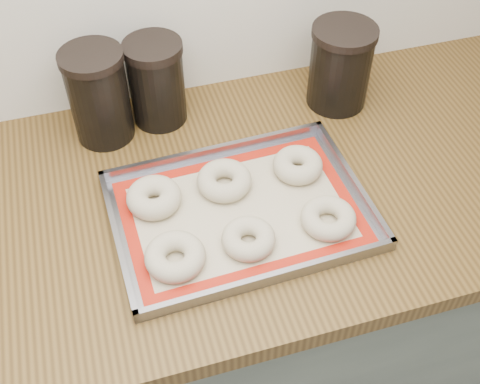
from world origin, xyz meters
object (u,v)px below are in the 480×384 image
object	(u,v)px
baking_tray	(240,212)
bagel_back_right	(298,165)
bagel_front_left	(175,257)
canister_mid	(156,82)
canister_right	(340,66)
canister_left	(99,95)
bagel_front_mid	(248,239)
bagel_front_right	(328,218)
bagel_back_mid	(224,180)
bagel_back_left	(154,197)

from	to	relation	value
baking_tray	bagel_back_right	world-z (taller)	bagel_back_right
bagel_front_left	canister_mid	bearing A→B (deg)	82.42
canister_right	canister_left	bearing A→B (deg)	176.01
baking_tray	canister_right	bearing A→B (deg)	40.98
canister_left	canister_right	world-z (taller)	canister_left
bagel_front_mid	bagel_back_right	distance (m)	0.20
bagel_front_right	bagel_back_mid	xyz separation A→B (m)	(-0.15, 0.14, 0.00)
canister_mid	canister_right	bearing A→B (deg)	-8.14
bagel_back_right	canister_mid	bearing A→B (deg)	132.37
bagel_front_right	canister_mid	distance (m)	0.45
canister_left	bagel_back_mid	bearing A→B (deg)	-48.95
canister_mid	bagel_back_right	bearing A→B (deg)	-47.63
baking_tray	bagel_front_mid	distance (m)	0.08
baking_tray	canister_right	size ratio (longest dim) A/B	2.60
canister_mid	bagel_back_left	bearing A→B (deg)	-103.71
baking_tray	canister_left	size ratio (longest dim) A/B	2.39
bagel_back_left	canister_mid	bearing A→B (deg)	76.29
baking_tray	bagel_front_right	size ratio (longest dim) A/B	4.75
bagel_back_left	bagel_front_left	bearing A→B (deg)	-86.44
baking_tray	bagel_back_right	xyz separation A→B (m)	(0.14, 0.07, 0.02)
bagel_front_left	canister_left	bearing A→B (deg)	100.25
canister_right	bagel_back_right	bearing A→B (deg)	-130.19
bagel_front_right	canister_right	world-z (taller)	canister_right
baking_tray	bagel_back_mid	distance (m)	0.07
baking_tray	bagel_back_left	size ratio (longest dim) A/B	4.66
bagel_back_mid	bagel_back_right	bearing A→B (deg)	-0.39
bagel_front_right	canister_left	distance (m)	0.51
bagel_back_mid	canister_mid	world-z (taller)	canister_mid
bagel_front_right	canister_left	size ratio (longest dim) A/B	0.50
bagel_front_left	canister_left	xyz separation A→B (m)	(-0.07, 0.37, 0.08)
baking_tray	bagel_back_mid	world-z (taller)	bagel_back_mid
bagel_front_right	bagel_front_mid	bearing A→B (deg)	-178.48
bagel_front_mid	canister_right	bearing A→B (deg)	47.69
bagel_front_right	bagel_back_mid	size ratio (longest dim) A/B	0.96
baking_tray	bagel_front_right	distance (m)	0.16
bagel_front_right	bagel_back_right	distance (m)	0.14
bagel_back_right	bagel_front_left	bearing A→B (deg)	-151.89
bagel_front_left	bagel_back_mid	size ratio (longest dim) A/B	1.00
canister_left	canister_mid	xyz separation A→B (m)	(0.12, 0.02, -0.01)
bagel_front_mid	canister_left	world-z (taller)	canister_left
bagel_front_left	canister_right	xyz separation A→B (m)	(0.43, 0.33, 0.07)
bagel_back_left	canister_right	xyz separation A→B (m)	(0.44, 0.19, 0.07)
bagel_front_mid	bagel_back_left	bearing A→B (deg)	135.00
bagel_front_right	canister_mid	xyz separation A→B (m)	(-0.23, 0.38, 0.07)
baking_tray	canister_mid	bearing A→B (deg)	105.33
bagel_back_mid	canister_right	xyz separation A→B (m)	(0.31, 0.19, 0.07)
bagel_front_left	bagel_front_right	size ratio (longest dim) A/B	1.05
bagel_front_left	bagel_back_left	xyz separation A→B (m)	(-0.01, 0.14, 0.00)
bagel_front_left	canister_mid	distance (m)	0.40
bagel_front_right	bagel_back_left	size ratio (longest dim) A/B	0.98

